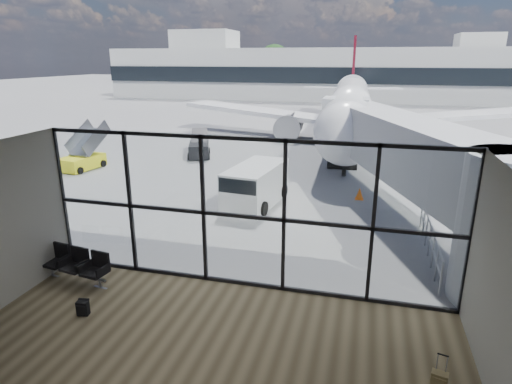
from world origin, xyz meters
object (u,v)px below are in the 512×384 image
at_px(suitcase, 439,383).
at_px(service_van, 255,185).
at_px(seating_row, 77,263).
at_px(backpack, 83,308).
at_px(mobile_stairs, 82,160).
at_px(belt_loader, 199,148).
at_px(airliner, 350,105).

height_order(suitcase, service_van, service_van).
bearing_deg(service_van, seating_row, -105.04).
bearing_deg(backpack, suitcase, -13.43).
bearing_deg(suitcase, service_van, 136.39).
bearing_deg(seating_row, service_van, 75.76).
distance_m(service_van, mobile_stairs, 12.53).
height_order(suitcase, belt_loader, belt_loader).
relative_size(seating_row, airliner, 0.07).
height_order(seating_row, belt_loader, belt_loader).
xyz_separation_m(backpack, airliner, (5.27, 29.37, 2.50)).
bearing_deg(airliner, belt_loader, -133.83).
bearing_deg(airliner, backpack, -102.27).
bearing_deg(backpack, seating_row, 119.65).
distance_m(airliner, mobile_stairs, 21.95).
xyz_separation_m(seating_row, service_van, (3.40, 8.26, 0.36)).
bearing_deg(belt_loader, airliner, 28.17).
bearing_deg(belt_loader, service_van, -74.39).
xyz_separation_m(suitcase, airliner, (-3.44, 29.94, 2.46)).
distance_m(suitcase, service_van, 12.40).
bearing_deg(service_van, airliner, 88.02).
xyz_separation_m(seating_row, mobile_stairs, (-8.55, 12.02, -0.03)).
bearing_deg(suitcase, seating_row, -178.32).
height_order(backpack, belt_loader, belt_loader).
relative_size(seating_row, service_van, 0.53).
distance_m(airliner, service_van, 19.83).
height_order(airliner, service_van, airliner).
relative_size(airliner, belt_loader, 9.08).
relative_size(airliner, mobile_stairs, 10.27).
height_order(seating_row, mobile_stairs, mobile_stairs).
distance_m(service_van, belt_loader, 10.85).
relative_size(backpack, airliner, 0.01).
xyz_separation_m(suitcase, service_van, (-6.63, 10.45, 0.67)).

